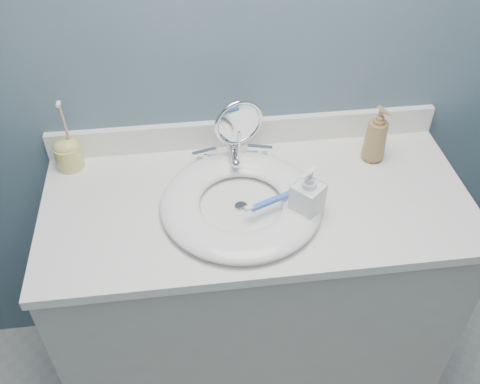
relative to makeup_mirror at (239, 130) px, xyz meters
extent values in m
cube|color=slate|center=(0.03, 0.11, 0.20)|extent=(2.20, 0.02, 2.40)
cube|color=#B7B3A7|center=(0.03, -0.17, -0.58)|extent=(1.20, 0.55, 0.85)
cube|color=white|center=(0.03, -0.17, -0.14)|extent=(1.22, 0.57, 0.03)
cube|color=white|center=(0.03, 0.09, -0.08)|extent=(1.22, 0.02, 0.09)
cylinder|color=silver|center=(-0.02, -0.20, -0.12)|extent=(0.04, 0.04, 0.01)
cube|color=silver|center=(-0.02, 0.01, -0.12)|extent=(0.22, 0.05, 0.01)
cylinder|color=silver|center=(-0.02, 0.01, -0.09)|extent=(0.03, 0.03, 0.06)
cylinder|color=silver|center=(-0.02, -0.03, -0.06)|extent=(0.02, 0.09, 0.02)
sphere|color=silver|center=(-0.02, -0.08, -0.06)|extent=(0.03, 0.03, 0.03)
cylinder|color=silver|center=(-0.10, 0.01, -0.10)|extent=(0.02, 0.02, 0.03)
cube|color=silver|center=(-0.10, 0.01, -0.08)|extent=(0.08, 0.03, 0.01)
cylinder|color=silver|center=(0.07, 0.01, -0.10)|extent=(0.02, 0.02, 0.03)
cube|color=silver|center=(0.07, 0.01, -0.08)|extent=(0.08, 0.03, 0.01)
cylinder|color=silver|center=(0.00, 0.00, -0.12)|extent=(0.09, 0.09, 0.01)
cylinder|color=silver|center=(0.00, 0.00, -0.06)|extent=(0.01, 0.01, 0.11)
torus|color=silver|center=(0.00, 0.00, 0.03)|extent=(0.15, 0.05, 0.15)
cylinder|color=white|center=(0.00, 0.00, 0.03)|extent=(0.12, 0.04, 0.13)
imported|color=olive|center=(0.41, -0.03, -0.03)|extent=(0.09, 0.09, 0.18)
imported|color=silver|center=(0.15, -0.25, -0.04)|extent=(0.11, 0.11, 0.17)
cylinder|color=#D1CC68|center=(-0.51, 0.05, -0.08)|extent=(0.08, 0.08, 0.08)
ellipsoid|color=#D1CC68|center=(-0.51, 0.05, -0.05)|extent=(0.08, 0.07, 0.05)
cylinder|color=tan|center=(-0.50, 0.05, 0.02)|extent=(0.01, 0.02, 0.15)
cube|color=white|center=(-0.50, 0.04, 0.10)|extent=(0.01, 0.02, 0.01)
cube|color=#3B71D2|center=(0.07, -0.22, -0.08)|extent=(0.15, 0.07, 0.01)
cube|color=white|center=(0.00, -0.26, -0.07)|extent=(0.03, 0.02, 0.01)
camera|label=1|loc=(-0.16, -1.26, 0.92)|focal=40.00mm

